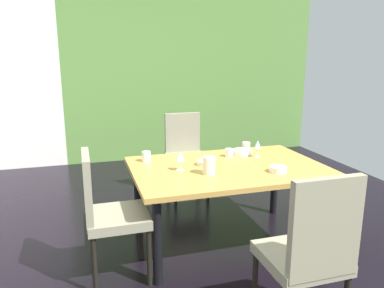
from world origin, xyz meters
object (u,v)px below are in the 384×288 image
(dining_table, at_px, (228,174))
(chair_left_near, at_px, (106,209))
(serving_bowl_east, at_px, (205,163))
(cup_front, at_px, (229,153))
(wine_glass_left, at_px, (180,157))
(pitcher_corner, at_px, (209,165))
(wine_glass_north, at_px, (258,145))
(cup_near_shelf, at_px, (146,156))
(chair_head_near, at_px, (310,250))
(serving_bowl_rear, at_px, (242,152))
(serving_bowl_right, at_px, (278,169))
(cup_center, at_px, (246,146))
(chair_head_far, at_px, (185,150))

(dining_table, relative_size, chair_left_near, 1.67)
(serving_bowl_east, relative_size, cup_front, 1.88)
(wine_glass_left, distance_m, cup_front, 0.62)
(pitcher_corner, bearing_deg, wine_glass_north, 29.99)
(cup_near_shelf, xyz_separation_m, pitcher_corner, (0.42, -0.50, 0.03))
(wine_glass_left, bearing_deg, chair_left_near, -158.17)
(chair_left_near, height_order, chair_head_near, chair_head_near)
(wine_glass_north, xyz_separation_m, pitcher_corner, (-0.59, -0.34, -0.04))
(cup_front, bearing_deg, chair_head_near, -94.58)
(dining_table, height_order, serving_bowl_rear, serving_bowl_rear)
(wine_glass_left, xyz_separation_m, wine_glass_north, (0.79, 0.19, 0.00))
(serving_bowl_east, height_order, serving_bowl_rear, serving_bowl_rear)
(dining_table, bearing_deg, serving_bowl_rear, 48.58)
(wine_glass_north, relative_size, serving_bowl_right, 1.12)
(chair_left_near, xyz_separation_m, chair_head_near, (1.05, -0.96, 0.02))
(cup_center, bearing_deg, chair_left_near, -153.65)
(serving_bowl_right, bearing_deg, chair_left_near, 179.11)
(cup_center, bearing_deg, chair_head_near, -102.63)
(serving_bowl_right, bearing_deg, dining_table, 139.54)
(chair_head_far, height_order, serving_bowl_rear, chair_head_far)
(serving_bowl_right, xyz_separation_m, serving_bowl_east, (-0.50, 0.36, -0.00))
(chair_left_near, height_order, pitcher_corner, chair_left_near)
(serving_bowl_right, bearing_deg, pitcher_corner, 168.24)
(wine_glass_left, xyz_separation_m, cup_center, (0.80, 0.46, -0.08))
(dining_table, xyz_separation_m, serving_bowl_east, (-0.18, 0.09, 0.09))
(wine_glass_north, height_order, serving_bowl_rear, wine_glass_north)
(wine_glass_north, bearing_deg, cup_center, 87.52)
(dining_table, relative_size, chair_head_near, 1.57)
(chair_head_near, relative_size, cup_near_shelf, 11.25)
(chair_head_far, relative_size, cup_front, 12.87)
(chair_left_near, relative_size, chair_head_near, 0.94)
(cup_front, bearing_deg, wine_glass_north, -21.02)
(dining_table, xyz_separation_m, cup_near_shelf, (-0.64, 0.33, 0.12))
(chair_head_far, bearing_deg, cup_near_shelf, 55.34)
(chair_left_near, relative_size, serving_bowl_rear, 5.31)
(cup_front, distance_m, cup_near_shelf, 0.77)
(chair_left_near, height_order, serving_bowl_right, chair_left_near)
(dining_table, bearing_deg, chair_head_far, 91.66)
(chair_left_near, xyz_separation_m, wine_glass_north, (1.41, 0.44, 0.28))
(serving_bowl_east, distance_m, serving_bowl_rear, 0.51)
(serving_bowl_rear, height_order, cup_front, cup_front)
(wine_glass_left, bearing_deg, serving_bowl_rear, 24.77)
(dining_table, relative_size, wine_glass_north, 10.26)
(chair_head_far, bearing_deg, chair_head_near, 90.93)
(dining_table, bearing_deg, wine_glass_north, 26.16)
(cup_front, relative_size, pitcher_corner, 0.53)
(chair_left_near, height_order, serving_bowl_rear, chair_left_near)
(cup_front, xyz_separation_m, cup_center, (0.25, 0.17, 0.00))
(dining_table, distance_m, serving_bowl_right, 0.44)
(chair_head_near, bearing_deg, serving_bowl_right, 71.17)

